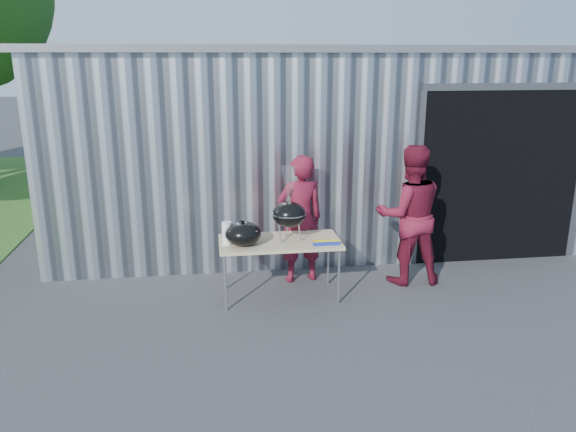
{
  "coord_description": "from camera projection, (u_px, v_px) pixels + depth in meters",
  "views": [
    {
      "loc": [
        -0.85,
        -5.78,
        2.95
      ],
      "look_at": [
        0.07,
        0.83,
        1.05
      ],
      "focal_mm": 35.0,
      "sensor_mm": 36.0,
      "label": 1
    }
  ],
  "objects": [
    {
      "name": "ground",
      "position": [
        292.0,
        324.0,
        6.43
      ],
      "size": [
        80.0,
        80.0,
        0.0
      ],
      "primitive_type": "plane",
      "color": "#333335"
    },
    {
      "name": "folding_table",
      "position": [
        280.0,
        244.0,
        6.97
      ],
      "size": [
        1.5,
        0.75,
        0.75
      ],
      "color": "tan",
      "rests_on": "ground"
    },
    {
      "name": "kettle_grill",
      "position": [
        289.0,
        207.0,
        6.87
      ],
      "size": [
        0.42,
        0.42,
        0.93
      ],
      "color": "black",
      "rests_on": "folding_table"
    },
    {
      "name": "building",
      "position": [
        305.0,
        135.0,
        10.5
      ],
      "size": [
        8.2,
        6.2,
        3.1
      ],
      "color": "silver",
      "rests_on": "ground"
    },
    {
      "name": "grill_lid",
      "position": [
        243.0,
        234.0,
        6.77
      ],
      "size": [
        0.44,
        0.44,
        0.32
      ],
      "color": "black",
      "rests_on": "folding_table"
    },
    {
      "name": "person_bystander",
      "position": [
        409.0,
        215.0,
        7.41
      ],
      "size": [
        0.94,
        0.75,
        1.87
      ],
      "primitive_type": "imported",
      "rotation": [
        0.0,
        0.0,
        3.09
      ],
      "color": "maroon",
      "rests_on": "ground"
    },
    {
      "name": "foil_box",
      "position": [
        326.0,
        243.0,
        6.79
      ],
      "size": [
        0.32,
        0.05,
        0.06
      ],
      "color": "#172B9A",
      "rests_on": "folding_table"
    },
    {
      "name": "white_tub",
      "position": [
        234.0,
        234.0,
        7.06
      ],
      "size": [
        0.2,
        0.15,
        0.1
      ],
      "primitive_type": "cube",
      "color": "white",
      "rests_on": "folding_table"
    },
    {
      "name": "person_cook",
      "position": [
        300.0,
        219.0,
        7.47
      ],
      "size": [
        0.69,
        0.52,
        1.73
      ],
      "primitive_type": "imported",
      "rotation": [
        0.0,
        0.0,
        3.31
      ],
      "color": "maroon",
      "rests_on": "ground"
    },
    {
      "name": "paper_towels",
      "position": [
        227.0,
        233.0,
        6.79
      ],
      "size": [
        0.12,
        0.12,
        0.28
      ],
      "primitive_type": "cylinder",
      "color": "white",
      "rests_on": "folding_table"
    }
  ]
}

